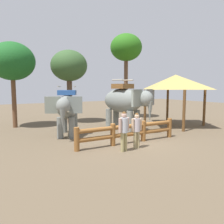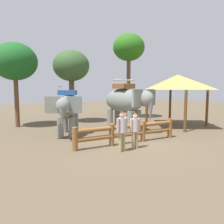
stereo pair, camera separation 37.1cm
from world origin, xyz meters
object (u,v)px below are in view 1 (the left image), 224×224
(elephant_near_left, at_px, (67,108))
(tourist_woman_in_black, at_px, (124,129))
(tree_far_left, at_px, (12,62))
(tree_far_right, at_px, (69,67))
(log_fence, at_px, (129,131))
(tourist_man_in_blue, at_px, (137,128))
(tree_back_center, at_px, (126,49))
(elephant_center, at_px, (126,102))
(thatched_shelter, at_px, (175,83))

(elephant_near_left, bearing_deg, tourist_woman_in_black, -75.92)
(tree_far_left, bearing_deg, tree_far_right, 0.11)
(elephant_near_left, bearing_deg, log_fence, -57.02)
(tourist_man_in_blue, bearing_deg, tree_back_center, 58.90)
(tree_far_right, bearing_deg, log_fence, -87.95)
(tree_back_center, bearing_deg, tree_far_right, 178.17)
(log_fence, distance_m, tree_far_left, 9.49)
(elephant_center, bearing_deg, tourist_man_in_blue, -117.23)
(elephant_near_left, relative_size, tree_far_left, 0.58)
(tourist_man_in_blue, bearing_deg, tourist_woman_in_black, -171.18)
(elephant_near_left, height_order, tourist_woman_in_black, elephant_near_left)
(elephant_center, xyz_separation_m, tourist_woman_in_black, (-2.76, -3.99, -0.82))
(log_fence, xyz_separation_m, tree_far_right, (-0.27, 7.58, 3.68))
(log_fence, xyz_separation_m, elephant_near_left, (-2.05, 3.15, 0.99))
(thatched_shelter, xyz_separation_m, tree_far_right, (-6.00, 5.06, 1.21))
(tourist_woman_in_black, bearing_deg, tree_back_center, 55.59)
(tourist_man_in_blue, bearing_deg, elephant_center, 62.77)
(elephant_center, distance_m, thatched_shelter, 4.17)
(tree_far_left, bearing_deg, tourist_woman_in_black, -69.40)
(tourist_man_in_blue, relative_size, thatched_shelter, 0.33)
(elephant_center, xyz_separation_m, tourist_man_in_blue, (-1.99, -3.87, -0.89))
(elephant_center, bearing_deg, tree_far_left, 142.30)
(log_fence, height_order, tourist_woman_in_black, tourist_woman_in_black)
(tourist_woman_in_black, relative_size, tourist_man_in_blue, 1.07)
(elephant_near_left, distance_m, tourist_woman_in_black, 4.39)
(thatched_shelter, distance_m, tree_far_left, 11.26)
(tree_back_center, relative_size, tree_far_right, 1.31)
(elephant_center, distance_m, tree_far_left, 8.03)
(elephant_near_left, xyz_separation_m, thatched_shelter, (7.78, -0.63, 1.48))
(log_fence, distance_m, thatched_shelter, 6.73)
(elephant_center, height_order, tourist_woman_in_black, elephant_center)
(elephant_center, relative_size, tourist_man_in_blue, 2.39)
(tree_far_left, bearing_deg, elephant_center, -37.70)
(tourist_woman_in_black, relative_size, tree_far_right, 0.31)
(thatched_shelter, distance_m, tree_back_center, 5.78)
(tree_far_left, relative_size, tree_far_right, 1.04)
(elephant_center, bearing_deg, log_fence, -121.12)
(elephant_center, distance_m, tourist_man_in_blue, 4.45)
(tourist_man_in_blue, relative_size, tree_back_center, 0.22)
(elephant_center, distance_m, tree_far_right, 5.64)
(elephant_near_left, height_order, tree_back_center, tree_back_center)
(elephant_center, distance_m, tourist_woman_in_black, 4.92)
(tourist_woman_in_black, bearing_deg, tree_far_left, 110.60)
(tourist_woman_in_black, distance_m, tree_far_left, 9.84)
(elephant_center, relative_size, tree_far_left, 0.68)
(elephant_near_left, height_order, tree_far_left, tree_far_left)
(tree_far_left, height_order, tree_far_right, tree_far_left)
(tourist_woman_in_black, xyz_separation_m, tree_far_left, (-3.25, 8.64, 3.44))
(log_fence, distance_m, tree_back_center, 10.37)
(log_fence, relative_size, tourist_man_in_blue, 3.51)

